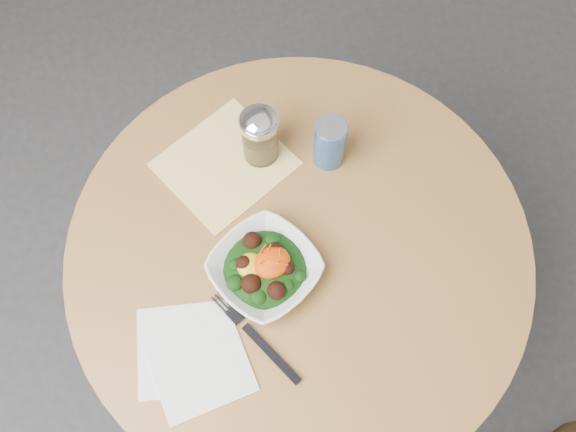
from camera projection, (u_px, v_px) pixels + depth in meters
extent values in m
plane|color=#313134|center=(295.00, 337.00, 1.92)|extent=(6.00, 6.00, 0.00)
cylinder|color=black|center=(295.00, 336.00, 1.90)|extent=(0.52, 0.52, 0.03)
cylinder|color=black|center=(296.00, 304.00, 1.59)|extent=(0.10, 0.10, 0.71)
cylinder|color=#C28546|center=(299.00, 251.00, 1.25)|extent=(0.90, 0.90, 0.04)
cube|color=#ECB70C|center=(225.00, 164.00, 1.30)|extent=(0.27, 0.25, 0.00)
cube|color=white|center=(184.00, 349.00, 1.15)|extent=(0.22, 0.22, 0.00)
cube|color=white|center=(200.00, 364.00, 1.14)|extent=(0.19, 0.19, 0.00)
imported|color=white|center=(265.00, 269.00, 1.19)|extent=(0.23, 0.23, 0.05)
ellipsoid|color=black|center=(265.00, 269.00, 1.19)|extent=(0.16, 0.16, 0.05)
ellipsoid|color=gold|center=(250.00, 265.00, 1.17)|extent=(0.05, 0.05, 0.02)
ellipsoid|color=#F44405|center=(272.00, 262.00, 1.16)|extent=(0.07, 0.06, 0.03)
cube|color=black|center=(271.00, 354.00, 1.14)|extent=(0.04, 0.14, 0.00)
cube|color=black|center=(230.00, 308.00, 1.18)|extent=(0.04, 0.08, 0.00)
cylinder|color=silver|center=(260.00, 139.00, 1.26)|extent=(0.07, 0.07, 0.11)
cylinder|color=#A6814D|center=(260.00, 145.00, 1.28)|extent=(0.06, 0.06, 0.06)
cylinder|color=white|center=(259.00, 122.00, 1.21)|extent=(0.08, 0.08, 0.01)
ellipsoid|color=white|center=(259.00, 120.00, 1.20)|extent=(0.07, 0.07, 0.03)
cylinder|color=navy|center=(330.00, 143.00, 1.26)|extent=(0.06, 0.06, 0.12)
cylinder|color=silver|center=(332.00, 127.00, 1.20)|extent=(0.06, 0.06, 0.00)
cube|color=silver|center=(330.00, 123.00, 1.20)|extent=(0.02, 0.02, 0.00)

